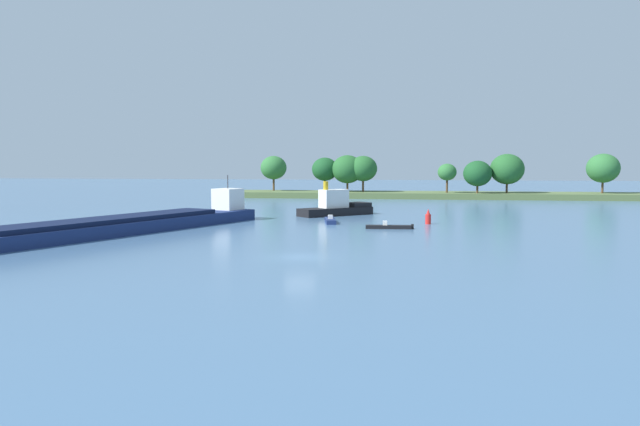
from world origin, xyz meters
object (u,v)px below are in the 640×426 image
at_px(fishing_skiff, 389,227).
at_px(small_motorboat, 330,220).
at_px(cargo_barge, 128,224).
at_px(tugboat, 337,207).
at_px(channel_buoy_red, 428,218).

xyz_separation_m(fishing_skiff, small_motorboat, (-7.53, 6.11, 0.06)).
height_order(cargo_barge, fishing_skiff, cargo_barge).
xyz_separation_m(tugboat, channel_buoy_red, (12.59, -11.05, -0.43)).
xyz_separation_m(cargo_barge, small_motorboat, (20.78, 13.83, -0.69)).
relative_size(fishing_skiff, small_motorboat, 0.98).
distance_m(small_motorboat, channel_buoy_red, 12.27).
bearing_deg(channel_buoy_red, tugboat, 138.71).
bearing_deg(small_motorboat, fishing_skiff, -39.06).
bearing_deg(fishing_skiff, tugboat, 114.75).
xyz_separation_m(cargo_barge, channel_buoy_red, (33.04, 13.71, -0.16)).
distance_m(tugboat, small_motorboat, 10.99).
xyz_separation_m(cargo_barge, fishing_skiff, (28.32, 7.71, -0.74)).
xyz_separation_m(tugboat, small_motorboat, (0.33, -10.94, -0.96)).
distance_m(cargo_barge, channel_buoy_red, 35.78).
distance_m(cargo_barge, tugboat, 32.12).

